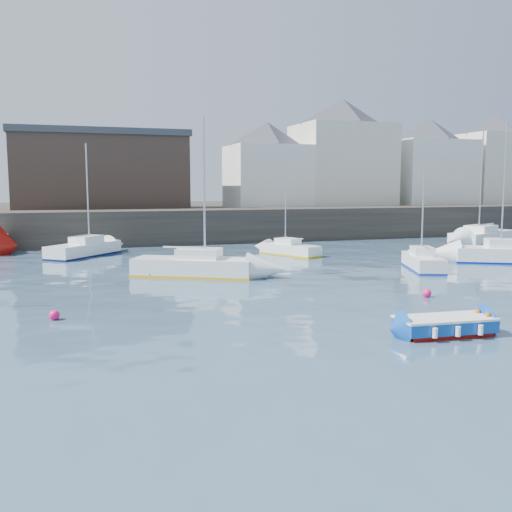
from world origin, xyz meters
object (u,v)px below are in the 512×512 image
object	(u,v)px
sailboat_c	(423,261)
sailboat_d	(511,254)
sailboat_f	(290,249)
buoy_far	(151,277)
buoy_near	(55,320)
sailboat_h	(84,249)
buoy_mid	(427,297)
sailboat_b	(194,266)
sailboat_g	(482,236)
blue_dinghy	(445,325)

from	to	relation	value
sailboat_c	sailboat_d	distance (m)	7.58
sailboat_f	buoy_far	world-z (taller)	sailboat_f
buoy_near	buoy_far	bearing A→B (deg)	61.36
sailboat_h	buoy_mid	distance (m)	25.75
sailboat_d	sailboat_b	bearing A→B (deg)	177.31
sailboat_g	buoy_far	bearing A→B (deg)	-161.76
sailboat_c	sailboat_h	bearing A→B (deg)	145.27
blue_dinghy	buoy_far	distance (m)	17.61
sailboat_f	buoy_mid	world-z (taller)	sailboat_f
buoy_near	sailboat_c	bearing A→B (deg)	17.97
sailboat_g	buoy_far	xyz separation A→B (m)	(-31.15, -10.27, -0.58)
blue_dinghy	sailboat_c	bearing A→B (deg)	58.12
blue_dinghy	buoy_near	xyz separation A→B (m)	(-12.88, 6.63, -0.36)
sailboat_d	buoy_far	xyz separation A→B (m)	(-23.86, 1.30, -0.58)
buoy_mid	buoy_far	xyz separation A→B (m)	(-11.37, 9.76, 0.00)
sailboat_c	sailboat_g	world-z (taller)	sailboat_g
sailboat_b	sailboat_f	xyz separation A→B (m)	(8.88, 7.58, -0.13)
blue_dinghy	sailboat_d	bearing A→B (deg)	42.13
blue_dinghy	sailboat_c	distance (m)	15.95
sailboat_b	buoy_far	world-z (taller)	sailboat_b
sailboat_d	sailboat_g	bearing A→B (deg)	57.80
buoy_far	buoy_near	bearing A→B (deg)	-118.64
sailboat_g	buoy_mid	distance (m)	28.15
sailboat_d	buoy_far	world-z (taller)	sailboat_d
blue_dinghy	buoy_mid	size ratio (longest dim) A/B	8.72
sailboat_c	buoy_mid	xyz separation A→B (m)	(-4.97, -7.57, -0.50)
sailboat_f	buoy_mid	size ratio (longest dim) A/B	16.01
sailboat_g	buoy_mid	xyz separation A→B (m)	(-19.78, -20.03, -0.58)
sailboat_g	buoy_mid	size ratio (longest dim) A/B	25.71
sailboat_b	sailboat_h	world-z (taller)	sailboat_b
sailboat_g	buoy_near	xyz separation A→B (m)	(-36.11, -19.36, -0.58)
sailboat_c	buoy_near	distance (m)	22.40
sailboat_b	sailboat_d	distance (m)	21.47
sailboat_c	buoy_mid	bearing A→B (deg)	-123.26
sailboat_g	buoy_near	world-z (taller)	sailboat_g
sailboat_f	sailboat_g	world-z (taller)	sailboat_g
sailboat_c	buoy_mid	size ratio (longest dim) A/B	16.46
sailboat_h	buoy_mid	xyz separation A→B (m)	(14.65, -21.17, -0.53)
sailboat_c	sailboat_f	distance (m)	10.73
sailboat_h	buoy_mid	world-z (taller)	sailboat_h
sailboat_c	sailboat_h	distance (m)	23.86
sailboat_b	buoy_near	size ratio (longest dim) A/B	22.26
sailboat_c	sailboat_d	size ratio (longest dim) A/B	0.69
buoy_near	sailboat_d	bearing A→B (deg)	15.13
sailboat_d	sailboat_h	distance (m)	29.97
sailboat_f	sailboat_c	bearing A→B (deg)	-61.95
sailboat_d	sailboat_f	distance (m)	15.23
sailboat_f	buoy_far	distance (m)	13.44
blue_dinghy	buoy_far	world-z (taller)	blue_dinghy
blue_dinghy	sailboat_b	distance (m)	16.39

